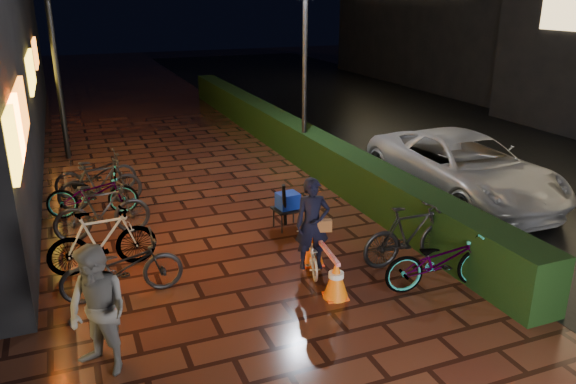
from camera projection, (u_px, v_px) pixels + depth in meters
name	position (u px, v px, depth m)	size (l,w,h in m)	color
ground	(282.00, 301.00, 8.66)	(80.00, 80.00, 0.00)	#381911
asphalt_road	(510.00, 158.00, 16.19)	(11.00, 60.00, 0.01)	black
hedge	(288.00, 136.00, 16.65)	(0.70, 20.00, 1.00)	black
bystander_person	(98.00, 311.00, 6.81)	(0.83, 0.64, 1.70)	#59595C
van	(463.00, 167.00, 12.82)	(2.43, 5.27, 1.46)	#BCBCC2
lamp_post_hedge	(305.00, 73.00, 14.38)	(0.44, 0.22, 4.64)	black
lamp_post_sf	(54.00, 49.00, 15.17)	(0.53, 0.20, 5.57)	black
cyclist	(312.00, 238.00, 9.39)	(0.70, 1.24, 1.68)	white
traffic_barrier	(324.00, 262.00, 9.22)	(0.53, 1.57, 0.64)	orange
cart_assembly	(288.00, 203.00, 11.18)	(0.61, 0.64, 1.07)	black
parked_bikes_storefront	(101.00, 207.00, 11.05)	(2.11, 5.91, 1.09)	black
parked_bikes_hedge	(426.00, 248.00, 9.27)	(1.95, 1.67, 1.09)	black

